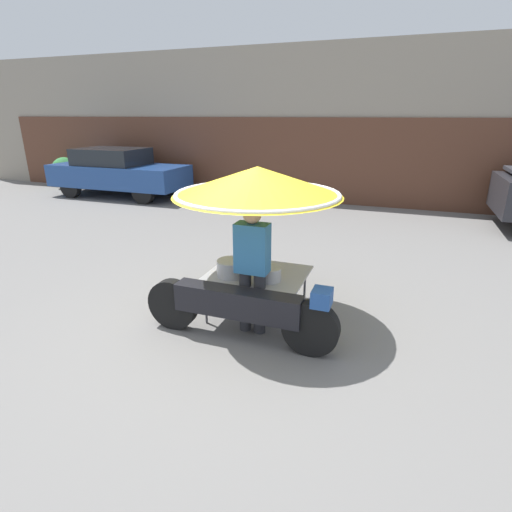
{
  "coord_description": "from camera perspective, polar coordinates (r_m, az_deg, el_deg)",
  "views": [
    {
      "loc": [
        1.74,
        -3.9,
        2.48
      ],
      "look_at": [
        0.15,
        0.44,
        0.83
      ],
      "focal_mm": 28.0,
      "sensor_mm": 36.0,
      "label": 1
    }
  ],
  "objects": [
    {
      "name": "vendor_person",
      "position": [
        4.56,
        -0.53,
        -1.15
      ],
      "size": [
        0.38,
        0.22,
        1.55
      ],
      "color": "#2D2D33",
      "rests_on": "ground"
    },
    {
      "name": "shopfront_building",
      "position": [
        12.82,
        12.91,
        17.65
      ],
      "size": [
        28.0,
        2.06,
        4.32
      ],
      "color": "gray",
      "rests_on": "ground"
    },
    {
      "name": "vendor_motorcycle_cart",
      "position": [
        4.71,
        -0.09,
        7.46
      ],
      "size": [
        2.32,
        2.01,
        1.91
      ],
      "color": "black",
      "rests_on": "ground"
    },
    {
      "name": "potted_plant",
      "position": [
        15.93,
        -25.61,
        10.93
      ],
      "size": [
        0.87,
        0.87,
        1.06
      ],
      "color": "brown",
      "rests_on": "ground"
    },
    {
      "name": "parked_car",
      "position": [
        13.52,
        -19.14,
        11.31
      ],
      "size": [
        4.31,
        1.67,
        1.49
      ],
      "color": "black",
      "rests_on": "ground"
    },
    {
      "name": "ground_plane",
      "position": [
        4.94,
        -3.44,
        -10.56
      ],
      "size": [
        36.0,
        36.0,
        0.0
      ],
      "primitive_type": "plane",
      "color": "slate"
    }
  ]
}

